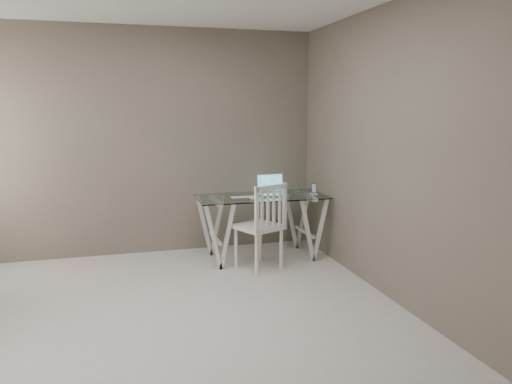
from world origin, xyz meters
TOP-DOWN VIEW (x-y plane):
  - room at (-0.06, 0.02)m, footprint 4.50×4.52m
  - desk at (1.20, 1.64)m, footprint 1.50×0.70m
  - chair at (1.10, 1.21)m, footprint 0.58×0.58m
  - laptop at (1.36, 1.73)m, footprint 0.34×0.27m
  - keyboard at (0.97, 1.58)m, footprint 0.31×0.13m
  - mouse at (1.06, 1.44)m, footprint 0.11×0.06m
  - phone_dock at (1.83, 1.58)m, footprint 0.07×0.07m

SIDE VIEW (x-z plane):
  - desk at x=1.20m, z-range 0.01..0.76m
  - chair at x=1.10m, z-range 0.05..1.01m
  - keyboard at x=0.97m, z-range 0.75..0.75m
  - mouse at x=1.06m, z-range 0.75..0.78m
  - phone_dock at x=1.83m, z-range 0.72..0.85m
  - laptop at x=1.36m, z-range 0.68..0.92m
  - room at x=-0.06m, z-range 0.36..3.07m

